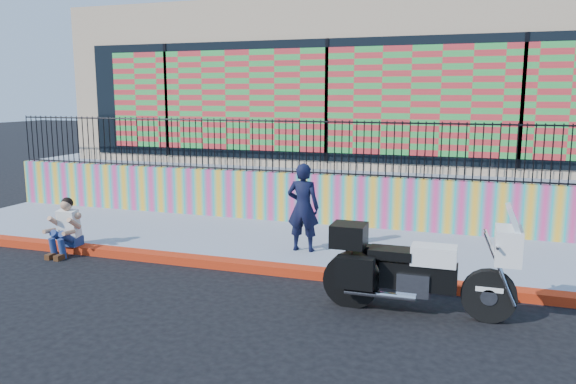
% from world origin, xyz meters
% --- Properties ---
extents(ground, '(90.00, 90.00, 0.00)m').
position_xyz_m(ground, '(0.00, 0.00, 0.00)').
color(ground, black).
rests_on(ground, ground).
extents(red_curb, '(16.00, 0.30, 0.15)m').
position_xyz_m(red_curb, '(0.00, 0.00, 0.07)').
color(red_curb, '#A21C0B').
rests_on(red_curb, ground).
extents(sidewalk, '(16.00, 3.00, 0.15)m').
position_xyz_m(sidewalk, '(0.00, 1.65, 0.07)').
color(sidewalk, '#8A91A5').
rests_on(sidewalk, ground).
extents(mural_wall, '(16.00, 0.20, 1.10)m').
position_xyz_m(mural_wall, '(0.00, 3.25, 0.70)').
color(mural_wall, '#DF3A82').
rests_on(mural_wall, sidewalk).
extents(metal_fence, '(15.80, 0.04, 1.20)m').
position_xyz_m(metal_fence, '(0.00, 3.25, 1.85)').
color(metal_fence, black).
rests_on(metal_fence, mural_wall).
extents(elevated_platform, '(16.00, 10.00, 1.25)m').
position_xyz_m(elevated_platform, '(0.00, 8.35, 0.62)').
color(elevated_platform, '#8A91A5').
rests_on(elevated_platform, ground).
extents(storefront_building, '(14.00, 8.06, 4.00)m').
position_xyz_m(storefront_building, '(0.00, 8.13, 3.25)').
color(storefront_building, tan).
rests_on(storefront_building, elevated_platform).
extents(police_motorcycle, '(2.57, 0.85, 1.60)m').
position_xyz_m(police_motorcycle, '(2.63, -1.02, 0.67)').
color(police_motorcycle, black).
rests_on(police_motorcycle, ground).
extents(police_officer, '(0.61, 0.41, 1.63)m').
position_xyz_m(police_officer, '(0.40, 1.00, 0.96)').
color(police_officer, black).
rests_on(police_officer, sidewalk).
extents(seated_man, '(0.54, 0.71, 1.06)m').
position_xyz_m(seated_man, '(-3.91, -0.25, 0.45)').
color(seated_man, navy).
rests_on(seated_man, ground).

